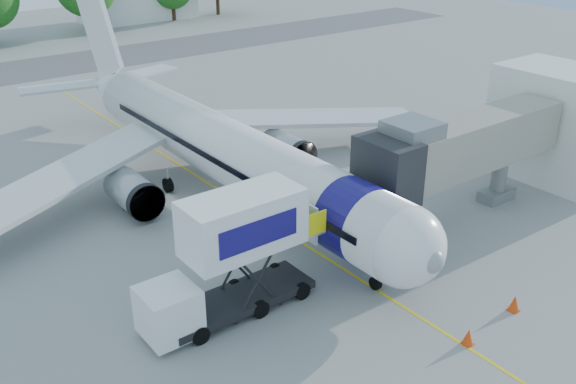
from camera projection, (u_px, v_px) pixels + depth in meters
ground at (259, 215)px, 36.75m from camera, size 160.00×160.00×0.00m
guidance_line at (259, 215)px, 36.74m from camera, size 0.15×70.00×0.01m
taxiway_strip at (29, 70)px, 67.02m from camera, size 120.00×10.00×0.01m
aircraft at (218, 147)px, 38.47m from camera, size 34.17×37.73×11.35m
jet_bridge at (454, 149)px, 34.25m from camera, size 13.90×3.20×6.60m
terminal_stub at (562, 125)px, 40.38m from camera, size 5.00×8.00×7.00m
catering_hiloader at (230, 258)px, 27.09m from camera, size 8.50×2.44×5.50m
ground_tug at (502, 379)px, 23.35m from camera, size 3.63×2.65×1.31m
safety_cone_a at (514, 304)px, 28.18m from camera, size 0.50×0.50×0.79m
safety_cone_b at (468, 337)px, 26.08m from camera, size 0.47×0.47×0.75m
outbuilding_right at (137, 1)px, 92.39m from camera, size 16.40×7.40×5.30m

